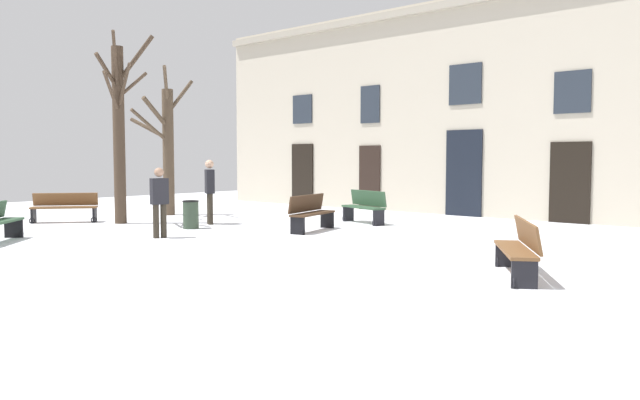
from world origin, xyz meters
The scene contains 11 objects.
ground_plane centered at (0.00, 0.00, 0.00)m, with size 34.12×34.12×0.00m, color white.
building_facade centered at (0.00, 8.66, 3.54)m, with size 21.32×0.60×7.00m.
tree_right_of_center centered at (-7.23, 2.45, 2.26)m, with size 2.26×2.22×4.68m.
tree_center centered at (-6.04, 0.04, 2.77)m, with size 2.00×1.68×5.28m.
litter_bin centered at (-3.50, 0.55, 0.37)m, with size 0.44×0.44×0.74m.
bench_back_to_back_left centered at (5.71, -0.17, 0.46)m, with size 1.38×1.84×0.89m.
bench_back_to_back_right centered at (-0.76, 2.22, 0.48)m, with size 0.85×1.80×0.93m.
bench_facing_shops centered at (-7.54, -0.86, 0.45)m, with size 1.50×1.68×0.85m.
bench_near_center_tree centered at (-0.85, 4.62, 0.48)m, with size 1.68×0.91×0.94m.
person_near_bench centered at (-3.96, 1.55, 1.01)m, with size 0.44×0.38×1.80m.
person_crossing_plaza centered at (-2.51, -1.08, 0.90)m, with size 0.31×0.42×1.63m.
Camera 1 is at (9.53, -9.30, 1.84)m, focal length 34.30 mm.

